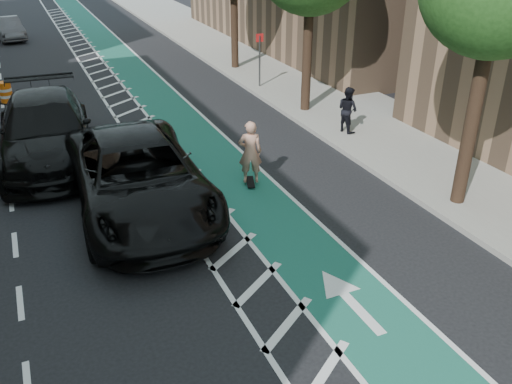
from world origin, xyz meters
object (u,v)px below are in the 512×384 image
skateboarder (250,152)px  barrel_a (31,138)px  suv_far (45,130)px  suv_near (138,177)px

skateboarder → barrel_a: skateboarder is taller
skateboarder → suv_far: suv_far is taller
skateboarder → suv_near: skateboarder is taller
suv_near → barrel_a: (-2.36, 5.67, -0.55)m
skateboarder → barrel_a: (-5.64, 5.46, -0.61)m
skateboarder → suv_far: size_ratio=0.27×
skateboarder → suv_far: 6.80m
skateboarder → suv_near: bearing=22.5°
suv_far → suv_near: bearing=-63.7°
skateboarder → suv_far: (-5.20, 4.39, -0.03)m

